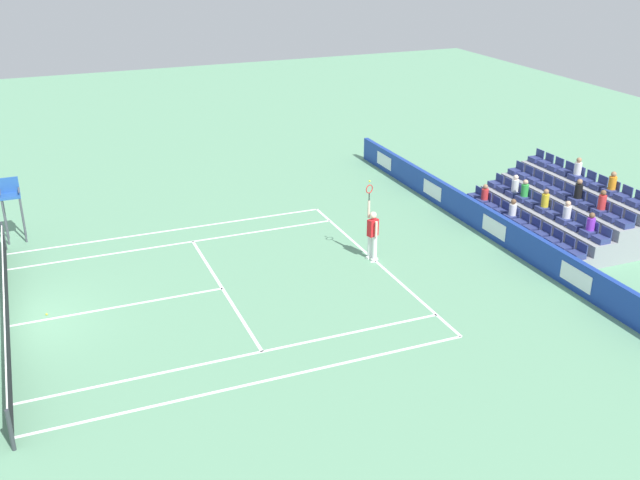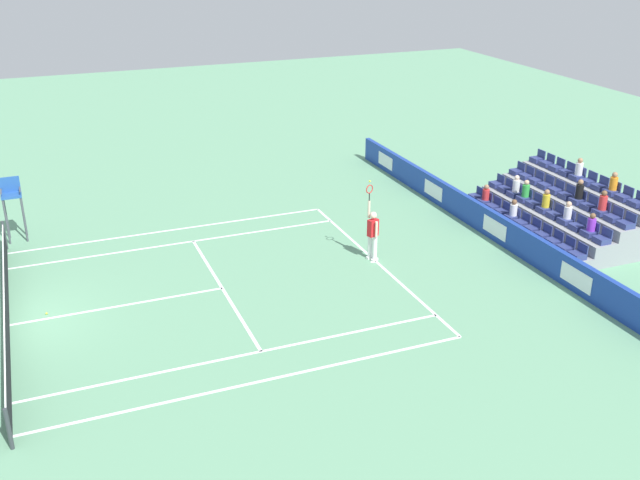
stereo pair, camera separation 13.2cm
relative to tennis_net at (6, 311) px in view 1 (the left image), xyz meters
The scene contains 15 objects.
ground_plane 0.49m from the tennis_net, ahead, with size 80.00×80.00×0.00m, color #669E77.
line_baseline 11.90m from the tennis_net, 90.00° to the right, with size 10.97×0.10×0.01m, color white.
line_service 6.42m from the tennis_net, 90.00° to the right, with size 8.23×0.10×0.01m, color white.
line_centre_service 3.24m from the tennis_net, 90.00° to the right, with size 0.10×6.40×0.01m, color white.
line_singles_sideline_left 7.25m from the tennis_net, 55.31° to the right, with size 0.10×11.89×0.01m, color white.
line_singles_sideline_right 7.25m from the tennis_net, 124.69° to the right, with size 0.10×11.89×0.01m, color white.
line_doubles_sideline_left 8.10m from the tennis_net, 47.30° to the right, with size 0.10×11.89×0.01m, color white.
line_doubles_sideline_right 8.10m from the tennis_net, 132.70° to the right, with size 0.10×11.89×0.01m, color white.
line_centre_mark 11.80m from the tennis_net, 90.00° to the right, with size 0.10×0.20×0.01m, color white.
sponsor_barrier 16.80m from the tennis_net, 90.00° to the right, with size 22.36×0.22×1.05m.
tennis_net is the anchor object (origin of this frame).
tennis_player 11.84m from the tennis_net, 88.97° to the right, with size 0.54×0.43×2.85m.
umpire_chair 6.85m from the tennis_net, ahead, with size 0.70×0.70×2.34m.
stadium_stand 19.74m from the tennis_net, 90.00° to the right, with size 6.82×3.80×2.56m.
loose_tennis_ball 1.18m from the tennis_net, 75.27° to the right, with size 0.07×0.07×0.07m, color #D1E533.
Camera 1 is at (-20.82, -1.30, 10.81)m, focal length 41.50 mm.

